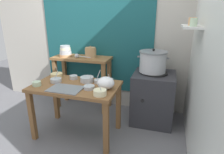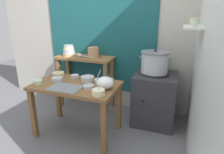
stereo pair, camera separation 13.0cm
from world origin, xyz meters
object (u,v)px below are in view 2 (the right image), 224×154
at_px(plastic_bag, 105,83).
at_px(prep_bowl_8, 109,81).
at_px(steamer_pot, 155,62).
at_px(ladle, 80,55).
at_px(serving_tray, 65,88).
at_px(prep_bowl_4, 88,79).
at_px(prep_table, 76,92).
at_px(prep_bowl_6, 75,76).
at_px(prep_bowl_1, 59,74).
at_px(prep_bowl_3, 98,81).
at_px(prep_bowl_5, 89,87).
at_px(prep_bowl_0, 38,82).
at_px(prep_bowl_7, 98,92).
at_px(clay_pot, 93,52).
at_px(back_shelf_table, 85,69).
at_px(bowl_stack_enamel, 69,51).
at_px(stove_block, 155,98).
at_px(prep_bowl_2, 57,79).

bearing_deg(plastic_bag, prep_bowl_8, 98.36).
height_order(steamer_pot, ladle, steamer_pot).
distance_m(serving_tray, prep_bowl_4, 0.35).
distance_m(prep_table, prep_bowl_6, 0.28).
distance_m(plastic_bag, prep_bowl_1, 0.84).
height_order(prep_bowl_3, prep_bowl_5, prep_bowl_3).
distance_m(prep_bowl_0, prep_bowl_7, 0.87).
bearing_deg(serving_tray, prep_bowl_5, 17.90).
xyz_separation_m(prep_bowl_4, prep_bowl_5, (0.13, -0.23, -0.01)).
relative_size(clay_pot, ladle, 0.63).
distance_m(back_shelf_table, prep_bowl_6, 0.59).
relative_size(prep_bowl_0, prep_bowl_3, 0.61).
height_order(prep_bowl_0, prep_bowl_6, prep_bowl_0).
height_order(ladle, prep_bowl_0, ladle).
bearing_deg(back_shelf_table, clay_pot, 0.00).
height_order(steamer_pot, serving_tray, steamer_pot).
distance_m(prep_table, prep_bowl_1, 0.46).
bearing_deg(ladle, serving_tray, -74.04).
xyz_separation_m(clay_pot, plastic_bag, (0.51, -0.79, -0.19)).
bearing_deg(prep_table, prep_bowl_7, -27.98).
bearing_deg(prep_bowl_8, bowl_stack_enamel, 148.95).
bearing_deg(prep_bowl_1, prep_table, -26.86).
distance_m(plastic_bag, prep_bowl_6, 0.59).
relative_size(serving_tray, prep_bowl_1, 2.37).
distance_m(stove_block, prep_bowl_8, 0.81).
xyz_separation_m(prep_bowl_7, prep_bowl_8, (-0.03, 0.40, -0.00)).
bearing_deg(plastic_bag, prep_bowl_0, -170.09).
relative_size(back_shelf_table, prep_bowl_2, 6.57).
distance_m(back_shelf_table, prep_bowl_3, 0.82).
relative_size(plastic_bag, prep_bowl_8, 1.59).
height_order(steamer_pot, clay_pot, steamer_pot).
xyz_separation_m(back_shelf_table, prep_bowl_0, (-0.19, -0.94, 0.07)).
height_order(prep_bowl_1, prep_bowl_3, prep_bowl_3).
bearing_deg(clay_pot, prep_bowl_6, -92.91).
height_order(clay_pot, bowl_stack_enamel, clay_pot).
height_order(prep_table, prep_bowl_6, prep_bowl_6).
relative_size(clay_pot, plastic_bag, 0.91).
height_order(stove_block, plastic_bag, plastic_bag).
height_order(prep_table, clay_pot, clay_pot).
distance_m(prep_table, prep_bowl_3, 0.32).
bearing_deg(stove_block, prep_bowl_0, -149.93).
relative_size(back_shelf_table, stove_block, 1.23).
bearing_deg(back_shelf_table, ladle, -111.07).
relative_size(back_shelf_table, prep_bowl_5, 6.12).
bearing_deg(steamer_pot, prep_bowl_2, -151.97).
height_order(prep_table, steamer_pot, steamer_pot).
bearing_deg(prep_bowl_7, serving_tray, 173.94).
distance_m(prep_bowl_3, prep_bowl_7, 0.39).
bearing_deg(stove_block, clay_pot, 172.90).
relative_size(serving_tray, prep_bowl_0, 3.76).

